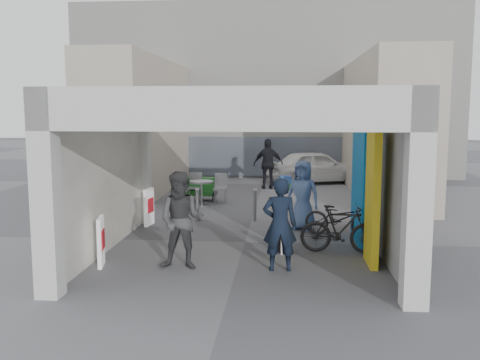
# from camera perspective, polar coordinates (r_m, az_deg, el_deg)

# --- Properties ---
(ground) EXTENTS (90.00, 90.00, 0.00)m
(ground) POSITION_cam_1_polar(r_m,az_deg,el_deg) (12.84, 0.53, -6.63)
(ground) COLOR #5B5B61
(ground) RESTS_ON ground
(arcade_canopy) EXTENTS (6.40, 6.45, 6.40)m
(arcade_canopy) POSITION_cam_1_polar(r_m,az_deg,el_deg) (11.63, 2.90, 3.38)
(arcade_canopy) COLOR beige
(arcade_canopy) RESTS_ON ground
(far_building) EXTENTS (18.00, 4.08, 8.00)m
(far_building) POSITION_cam_1_polar(r_m,az_deg,el_deg) (26.43, 2.83, 9.37)
(far_building) COLOR silver
(far_building) RESTS_ON ground
(plaza_bldg_left) EXTENTS (2.00, 9.00, 5.00)m
(plaza_bldg_left) POSITION_cam_1_polar(r_m,az_deg,el_deg) (20.65, -10.48, 5.63)
(plaza_bldg_left) COLOR #B1A792
(plaza_bldg_left) RESTS_ON ground
(plaza_bldg_right) EXTENTS (2.00, 9.00, 5.00)m
(plaza_bldg_right) POSITION_cam_1_polar(r_m,az_deg,el_deg) (20.24, 15.04, 5.46)
(plaza_bldg_right) COLOR #B1A792
(plaza_bldg_right) RESTS_ON ground
(bollard_left) EXTENTS (0.09, 0.09, 0.90)m
(bollard_left) POSITION_cam_1_polar(r_m,az_deg,el_deg) (15.21, -4.57, -2.69)
(bollard_left) COLOR gray
(bollard_left) RESTS_ON ground
(bollard_center) EXTENTS (0.09, 0.09, 0.90)m
(bollard_center) POSITION_cam_1_polar(r_m,az_deg,el_deg) (15.15, 1.61, -2.70)
(bollard_center) COLOR gray
(bollard_center) RESTS_ON ground
(bollard_right) EXTENTS (0.09, 0.09, 0.95)m
(bollard_right) POSITION_cam_1_polar(r_m,az_deg,el_deg) (15.10, 7.25, -2.69)
(bollard_right) COLOR gray
(bollard_right) RESTS_ON ground
(advert_board_near) EXTENTS (0.20, 0.55, 1.00)m
(advert_board_near) POSITION_cam_1_polar(r_m,az_deg,el_deg) (11.18, -14.60, -6.35)
(advert_board_near) COLOR white
(advert_board_near) RESTS_ON ground
(advert_board_far) EXTENTS (0.16, 0.56, 1.00)m
(advert_board_far) POSITION_cam_1_polar(r_m,az_deg,el_deg) (14.78, -9.67, -2.85)
(advert_board_far) COLOR white
(advert_board_far) RESTS_ON ground
(cafe_set) EXTENTS (1.64, 1.32, 0.99)m
(cafe_set) POSITION_cam_1_polar(r_m,az_deg,el_deg) (17.88, -4.38, -1.46)
(cafe_set) COLOR #9D9DA1
(cafe_set) RESTS_ON ground
(produce_stand) EXTENTS (1.19, 0.64, 0.78)m
(produce_stand) POSITION_cam_1_polar(r_m,az_deg,el_deg) (18.56, -4.36, -1.26)
(produce_stand) COLOR black
(produce_stand) RESTS_ON ground
(crate_stack) EXTENTS (0.50, 0.41, 0.56)m
(crate_stack) POSITION_cam_1_polar(r_m,az_deg,el_deg) (21.01, 4.85, -0.32)
(crate_stack) COLOR #1B6122
(crate_stack) RESTS_ON ground
(border_collie) EXTENTS (0.26, 0.51, 0.71)m
(border_collie) POSITION_cam_1_polar(r_m,az_deg,el_deg) (11.84, 4.78, -6.47)
(border_collie) COLOR black
(border_collie) RESTS_ON ground
(man_with_dog) EXTENTS (0.70, 0.49, 1.84)m
(man_with_dog) POSITION_cam_1_polar(r_m,az_deg,el_deg) (10.47, 4.26, -4.74)
(man_with_dog) COLOR black
(man_with_dog) RESTS_ON ground
(man_back_turned) EXTENTS (0.97, 0.78, 1.94)m
(man_back_turned) POSITION_cam_1_polar(r_m,az_deg,el_deg) (10.60, -6.23, -4.33)
(man_back_turned) COLOR #3D3E40
(man_back_turned) RESTS_ON ground
(man_elderly) EXTENTS (1.04, 0.87, 1.82)m
(man_elderly) POSITION_cam_1_polar(r_m,az_deg,el_deg) (14.10, 6.70, -1.61)
(man_elderly) COLOR #5B76B0
(man_elderly) RESTS_ON ground
(man_crates) EXTENTS (1.23, 0.67, 1.99)m
(man_crates) POSITION_cam_1_polar(r_m,az_deg,el_deg) (21.18, 3.03, 1.72)
(man_crates) COLOR black
(man_crates) RESTS_ON ground
(bicycle_front) EXTENTS (1.90, 1.28, 0.94)m
(bicycle_front) POSITION_cam_1_polar(r_m,az_deg,el_deg) (13.47, 10.59, -4.03)
(bicycle_front) COLOR black
(bicycle_front) RESTS_ON ground
(bicycle_rear) EXTENTS (1.80, 0.63, 1.06)m
(bicycle_rear) POSITION_cam_1_polar(r_m,az_deg,el_deg) (11.98, 10.69, -5.18)
(bicycle_rear) COLOR black
(bicycle_rear) RESTS_ON ground
(white_van) EXTENTS (4.46, 3.00, 1.41)m
(white_van) POSITION_cam_1_polar(r_m,az_deg,el_deg) (23.13, 8.12, 1.41)
(white_van) COLOR white
(white_van) RESTS_ON ground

